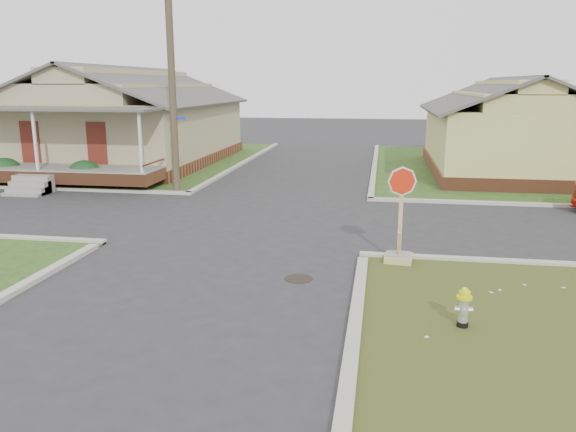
# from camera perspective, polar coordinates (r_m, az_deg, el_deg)

# --- Properties ---
(ground) EXTENTS (120.00, 120.00, 0.00)m
(ground) POSITION_cam_1_polar(r_m,az_deg,el_deg) (13.76, -7.74, -5.14)
(ground) COLOR #2B2B2D
(ground) RESTS_ON ground
(verge_far_left) EXTENTS (19.00, 19.00, 0.05)m
(verge_far_left) POSITION_cam_1_polar(r_m,az_deg,el_deg) (35.12, -19.53, 5.51)
(verge_far_left) COLOR #234719
(verge_far_left) RESTS_ON ground
(curbs) EXTENTS (80.00, 40.00, 0.12)m
(curbs) POSITION_cam_1_polar(r_m,az_deg,el_deg) (18.41, -3.17, -0.30)
(curbs) COLOR #ACAA9B
(curbs) RESTS_ON ground
(manhole) EXTENTS (0.64, 0.64, 0.01)m
(manhole) POSITION_cam_1_polar(r_m,az_deg,el_deg) (12.83, 1.08, -6.37)
(manhole) COLOR black
(manhole) RESTS_ON ground
(corner_house) EXTENTS (10.10, 15.50, 5.30)m
(corner_house) POSITION_cam_1_polar(r_m,az_deg,el_deg) (32.37, -16.25, 9.16)
(corner_house) COLOR brown
(corner_house) RESTS_ON ground
(side_house_yellow) EXTENTS (7.60, 11.60, 4.70)m
(side_house_yellow) POSITION_cam_1_polar(r_m,az_deg,el_deg) (29.65, 21.49, 8.26)
(side_house_yellow) COLOR brown
(side_house_yellow) RESTS_ON ground
(utility_pole) EXTENTS (1.80, 0.28, 9.00)m
(utility_pole) POSITION_cam_1_polar(r_m,az_deg,el_deg) (22.86, -11.74, 13.88)
(utility_pole) COLOR #453927
(utility_pole) RESTS_ON ground
(fire_hydrant) EXTENTS (0.28, 0.28, 0.75)m
(fire_hydrant) POSITION_cam_1_polar(r_m,az_deg,el_deg) (10.64, 17.43, -8.63)
(fire_hydrant) COLOR black
(fire_hydrant) RESTS_ON ground
(stop_sign) EXTENTS (0.67, 0.65, 2.37)m
(stop_sign) POSITION_cam_1_polar(r_m,az_deg,el_deg) (14.01, 11.25, -2.55)
(stop_sign) COLOR tan
(stop_sign) RESTS_ON ground
(hedge_left) EXTENTS (1.47, 1.20, 1.12)m
(hedge_left) POSITION_cam_1_polar(r_m,az_deg,el_deg) (27.54, -26.81, 4.12)
(hedge_left) COLOR #14391B
(hedge_left) RESTS_ON verge_far_left
(hedge_right) EXTENTS (1.45, 1.19, 1.11)m
(hedge_right) POSITION_cam_1_polar(r_m,az_deg,el_deg) (25.46, -19.95, 4.10)
(hedge_right) COLOR #14391B
(hedge_right) RESTS_ON verge_far_left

